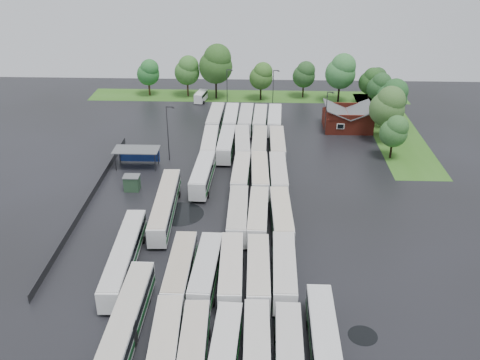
{
  "coord_description": "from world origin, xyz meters",
  "views": [
    {
      "loc": [
        4.96,
        -66.56,
        41.95
      ],
      "look_at": [
        2.0,
        12.0,
        2.5
      ],
      "focal_mm": 40.0,
      "sensor_mm": 36.0,
      "label": 1
    }
  ],
  "objects_px": {
    "brick_building": "(347,120)",
    "artic_bus_east": "(326,358)",
    "minibus": "(201,96)",
    "artic_bus_west_a": "(125,327)"
  },
  "relations": [
    {
      "from": "artic_bus_west_a",
      "to": "minibus",
      "type": "bearing_deg",
      "value": 90.82
    },
    {
      "from": "artic_bus_east",
      "to": "brick_building",
      "type": "bearing_deg",
      "value": 80.88
    },
    {
      "from": "brick_building",
      "to": "artic_bus_east",
      "type": "height_order",
      "value": "brick_building"
    },
    {
      "from": "artic_bus_east",
      "to": "minibus",
      "type": "height_order",
      "value": "artic_bus_east"
    },
    {
      "from": "brick_building",
      "to": "artic_bus_east",
      "type": "distance_m",
      "value": 70.29
    },
    {
      "from": "minibus",
      "to": "brick_building",
      "type": "bearing_deg",
      "value": -17.26
    },
    {
      "from": "artic_bus_west_a",
      "to": "artic_bus_east",
      "type": "height_order",
      "value": "artic_bus_east"
    },
    {
      "from": "brick_building",
      "to": "minibus",
      "type": "distance_m",
      "value": 37.71
    },
    {
      "from": "brick_building",
      "to": "artic_bus_east",
      "type": "relative_size",
      "value": 0.51
    },
    {
      "from": "brick_building",
      "to": "minibus",
      "type": "bearing_deg",
      "value": 152.66
    }
  ]
}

